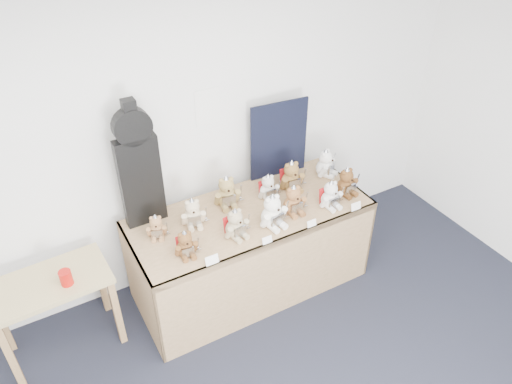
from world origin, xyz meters
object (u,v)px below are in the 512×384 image
teddy_back_right (291,177)px  teddy_front_far_left (186,245)px  teddy_back_far_left (157,227)px  display_table (255,234)px  teddy_front_far_right (331,195)px  teddy_front_left (236,224)px  teddy_back_end (326,164)px  teddy_back_left (193,214)px  teddy_front_centre (273,212)px  teddy_back_centre_left (227,193)px  teddy_back_centre_right (268,188)px  side_table (52,293)px  red_cup (66,278)px  guitar_case (138,166)px  teddy_front_end (346,183)px  teddy_front_right (294,201)px

teddy_back_right → teddy_front_far_left: bearing=-159.2°
teddy_front_far_left → teddy_back_far_left: 0.32m
display_table → teddy_front_far_right: (0.61, -0.17, 0.28)m
teddy_front_left → teddy_back_end: 1.15m
teddy_front_far_right → teddy_back_left: teddy_back_left is taller
teddy_front_far_right → teddy_front_centre: bearing=175.6°
display_table → teddy_back_centre_left: (-0.12, 0.27, 0.30)m
teddy_back_centre_right → teddy_front_centre: bearing=-112.7°
side_table → teddy_front_left: (1.36, -0.34, 0.35)m
teddy_front_centre → teddy_back_right: (0.39, 0.35, -0.01)m
red_cup → teddy_back_end: size_ratio=0.42×
teddy_back_centre_right → teddy_back_far_left: 0.99m
guitar_case → teddy_back_centre_right: 1.10m
red_cup → teddy_back_far_left: teddy_back_far_left is taller
red_cup → teddy_front_far_left: 0.88m
teddy_front_far_left → teddy_back_right: teddy_back_right is taller
red_cup → teddy_front_far_left: bearing=-17.2°
teddy_front_far_left → teddy_back_left: teddy_back_left is taller
teddy_front_end → teddy_back_end: size_ratio=0.97×
teddy_front_far_left → teddy_front_left: (0.41, 0.01, 0.01)m
teddy_front_right → teddy_front_end: (0.53, -0.00, -0.00)m
teddy_front_far_left → teddy_front_far_right: teddy_front_far_right is taller
display_table → teddy_front_right: size_ratio=7.13×
teddy_front_right → teddy_back_centre_right: teddy_front_right is taller
display_table → teddy_front_left: (-0.23, -0.12, 0.28)m
teddy_front_end → teddy_back_far_left: size_ratio=1.27×
teddy_front_centre → teddy_front_left: bearing=167.3°
teddy_front_end → teddy_back_centre_right: (-0.61, 0.27, -0.01)m
teddy_front_far_left → guitar_case: bearing=107.5°
side_table → teddy_back_left: 1.19m
teddy_back_right → teddy_front_centre: bearing=-134.4°
red_cup → teddy_front_end: (2.31, -0.22, 0.17)m
teddy_front_centre → teddy_back_centre_left: 0.45m
teddy_back_centre_left → side_table: bearing=-167.1°
guitar_case → teddy_front_left: bearing=-44.4°
teddy_front_left → teddy_front_far_right: teddy_front_left is taller
teddy_front_end → teddy_back_centre_right: size_ratio=1.12×
teddy_front_end → teddy_back_far_left: 1.62m
guitar_case → teddy_back_left: guitar_case is taller
teddy_front_left → teddy_back_far_left: size_ratio=1.26×
red_cup → teddy_back_end: bearing=2.6°
guitar_case → teddy_back_far_left: guitar_case is taller
guitar_case → teddy_front_far_right: bearing=-22.5°
teddy_front_right → teddy_back_left: bearing=164.4°
teddy_front_far_right → teddy_back_right: size_ratio=0.89×
display_table → teddy_front_far_right: size_ratio=7.46×
side_table → teddy_back_end: 2.47m
teddy_front_right → teddy_front_far_right: teddy_front_right is taller
teddy_front_far_left → teddy_back_left: (0.19, 0.29, 0.01)m
teddy_front_right → teddy_back_right: bearing=62.7°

